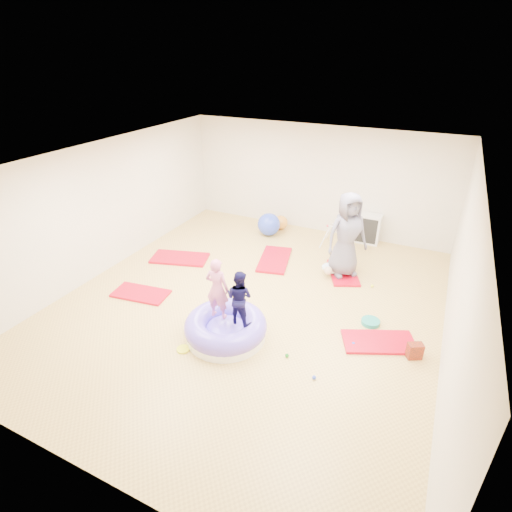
% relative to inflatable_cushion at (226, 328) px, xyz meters
% --- Properties ---
extents(room, '(7.01, 8.01, 2.81)m').
position_rel_inflatable_cushion_xyz_m(room, '(-0.09, 1.10, 1.22)').
color(room, '#D5B25B').
rests_on(room, ground).
extents(gym_mat_front_left, '(1.19, 0.71, 0.05)m').
position_rel_inflatable_cushion_xyz_m(gym_mat_front_left, '(-2.22, 0.40, -0.15)').
color(gym_mat_front_left, '#B20027').
rests_on(gym_mat_front_left, ground).
extents(gym_mat_mid_left, '(1.44, 1.00, 0.05)m').
position_rel_inflatable_cushion_xyz_m(gym_mat_mid_left, '(-2.40, 2.02, -0.15)').
color(gym_mat_mid_left, '#B20027').
rests_on(gym_mat_mid_left, ground).
extents(gym_mat_center_back, '(0.93, 1.41, 0.05)m').
position_rel_inflatable_cushion_xyz_m(gym_mat_center_back, '(-0.34, 2.93, -0.15)').
color(gym_mat_center_back, '#B20027').
rests_on(gym_mat_center_back, ground).
extents(gym_mat_right, '(1.34, 1.04, 0.05)m').
position_rel_inflatable_cushion_xyz_m(gym_mat_right, '(2.44, 0.96, -0.15)').
color(gym_mat_right, '#B20027').
rests_on(gym_mat_right, ground).
extents(gym_mat_rear_right, '(0.98, 1.27, 0.05)m').
position_rel_inflatable_cushion_xyz_m(gym_mat_rear_right, '(1.28, 3.02, -0.15)').
color(gym_mat_rear_right, '#B20027').
rests_on(gym_mat_rear_right, ground).
extents(inflatable_cushion, '(1.43, 1.43, 0.45)m').
position_rel_inflatable_cushion_xyz_m(inflatable_cushion, '(0.00, 0.00, 0.00)').
color(inflatable_cushion, white).
rests_on(inflatable_cushion, ground).
extents(child_pink, '(0.43, 0.30, 1.11)m').
position_rel_inflatable_cushion_xyz_m(child_pink, '(-0.15, 0.03, 0.79)').
color(child_pink, pink).
rests_on(child_pink, inflatable_cushion).
extents(child_navy, '(0.50, 0.41, 0.97)m').
position_rel_inflatable_cushion_xyz_m(child_navy, '(0.25, 0.05, 0.72)').
color(child_navy, black).
rests_on(child_navy, inflatable_cushion).
extents(adult_caregiver, '(1.06, 1.04, 1.85)m').
position_rel_inflatable_cushion_xyz_m(adult_caregiver, '(1.28, 2.97, 0.79)').
color(adult_caregiver, slate).
rests_on(adult_caregiver, gym_mat_rear_right).
extents(infant, '(0.39, 0.40, 0.23)m').
position_rel_inflatable_cushion_xyz_m(infant, '(1.03, 2.82, -0.01)').
color(infant, '#C6E2FF').
rests_on(infant, gym_mat_rear_right).
extents(ball_pit_balls, '(2.79, 3.26, 0.06)m').
position_rel_inflatable_cushion_xyz_m(ball_pit_balls, '(0.63, 0.59, -0.14)').
color(ball_pit_balls, blue).
rests_on(ball_pit_balls, ground).
extents(exercise_ball_blue, '(0.60, 0.60, 0.60)m').
position_rel_inflatable_cushion_xyz_m(exercise_ball_blue, '(-1.06, 4.21, 0.12)').
color(exercise_ball_blue, blue).
rests_on(exercise_ball_blue, ground).
extents(exercise_ball_orange, '(0.39, 0.39, 0.39)m').
position_rel_inflatable_cushion_xyz_m(exercise_ball_orange, '(-0.92, 4.70, 0.02)').
color(exercise_ball_orange, orange).
rests_on(exercise_ball_orange, ground).
extents(infant_play_gym, '(0.69, 0.66, 0.53)m').
position_rel_inflatable_cushion_xyz_m(infant_play_gym, '(0.76, 4.30, 0.18)').
color(infant_play_gym, silver).
rests_on(infant_play_gym, ground).
extents(cube_shelf, '(0.76, 0.37, 0.76)m').
position_rel_inflatable_cushion_xyz_m(cube_shelf, '(1.33, 4.89, 0.20)').
color(cube_shelf, silver).
rests_on(cube_shelf, ground).
extents(balance_disc, '(0.33, 0.33, 0.07)m').
position_rel_inflatable_cushion_xyz_m(balance_disc, '(2.20, 1.45, -0.14)').
color(balance_disc, teal).
rests_on(balance_disc, ground).
extents(backpack, '(0.28, 0.24, 0.27)m').
position_rel_inflatable_cushion_xyz_m(backpack, '(3.01, 0.84, -0.04)').
color(backpack, '#B32907').
rests_on(backpack, ground).
extents(yellow_toy, '(0.22, 0.22, 0.03)m').
position_rel_inflatable_cushion_xyz_m(yellow_toy, '(-0.47, -0.62, -0.16)').
color(yellow_toy, '#F5FF20').
rests_on(yellow_toy, ground).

